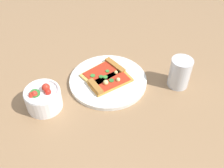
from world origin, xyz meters
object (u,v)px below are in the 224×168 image
salad_bowl (43,98)px  pizza_slice_far (108,82)px  soda_glass (180,73)px  plate (108,80)px  pizza_slice_near (105,72)px

salad_bowl → pizza_slice_far: bearing=141.4°
soda_glass → salad_bowl: bearing=-49.8°
plate → pizza_slice_near: (-0.02, -0.02, 0.01)m
pizza_slice_far → soda_glass: size_ratio=1.51×
plate → salad_bowl: 0.24m
pizza_slice_near → soda_glass: (-0.08, 0.25, 0.03)m
plate → soda_glass: 0.25m
pizza_slice_near → soda_glass: size_ratio=1.51×
plate → salad_bowl: size_ratio=2.41×
plate → pizza_slice_near: size_ratio=1.68×
pizza_slice_far → soda_glass: bearing=119.9°
pizza_slice_far → soda_glass: soda_glass is taller
plate → pizza_slice_far: bearing=29.8°
pizza_slice_near → soda_glass: soda_glass is taller
soda_glass → plate: bearing=-65.6°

